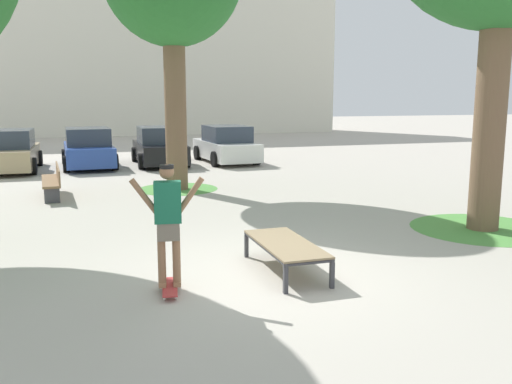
# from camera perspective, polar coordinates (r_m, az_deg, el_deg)

# --- Properties ---
(ground_plane) EXTENTS (120.00, 120.00, 0.00)m
(ground_plane) POSITION_cam_1_polar(r_m,az_deg,el_deg) (8.56, 1.87, -8.39)
(ground_plane) COLOR #B2AA9E
(building_facade) EXTENTS (31.18, 4.00, 12.12)m
(building_facade) POSITION_cam_1_polar(r_m,az_deg,el_deg) (40.87, -14.04, 14.32)
(building_facade) COLOR silver
(building_facade) RESTS_ON ground
(skate_box) EXTENTS (0.77, 1.90, 0.46)m
(skate_box) POSITION_cam_1_polar(r_m,az_deg,el_deg) (8.55, 3.06, -5.52)
(skate_box) COLOR #38383D
(skate_box) RESTS_ON ground
(skateboard) EXTENTS (0.32, 0.82, 0.09)m
(skateboard) POSITION_cam_1_polar(r_m,az_deg,el_deg) (7.82, -8.87, -9.69)
(skateboard) COLOR #B23333
(skateboard) RESTS_ON ground
(skater) EXTENTS (1.00, 0.33, 1.69)m
(skater) POSITION_cam_1_polar(r_m,az_deg,el_deg) (7.55, -9.07, -2.55)
(skater) COLOR #8E6647
(skater) RESTS_ON skateboard
(grass_patch_near_right) EXTENTS (2.88, 2.88, 0.01)m
(grass_patch_near_right) POSITION_cam_1_polar(r_m,az_deg,el_deg) (12.25, 22.29, -3.51)
(grass_patch_near_right) COLOR #519342
(grass_patch_near_right) RESTS_ON ground
(grass_patch_mid_back) EXTENTS (2.34, 2.34, 0.01)m
(grass_patch_mid_back) POSITION_cam_1_polar(r_m,az_deg,el_deg) (16.31, -8.10, 0.32)
(grass_patch_mid_back) COLOR #519342
(grass_patch_mid_back) RESTS_ON ground
(car_tan) EXTENTS (1.96, 4.22, 1.50)m
(car_tan) POSITION_cam_1_polar(r_m,az_deg,el_deg) (21.85, -24.01, 3.79)
(car_tan) COLOR tan
(car_tan) RESTS_ON ground
(car_blue) EXTENTS (2.04, 4.26, 1.50)m
(car_blue) POSITION_cam_1_polar(r_m,az_deg,el_deg) (22.04, -16.92, 4.26)
(car_blue) COLOR #28479E
(car_blue) RESTS_ON ground
(car_black) EXTENTS (1.92, 4.20, 1.50)m
(car_black) POSITION_cam_1_polar(r_m,az_deg,el_deg) (22.23, -9.93, 4.58)
(car_black) COLOR black
(car_black) RESTS_ON ground
(car_white) EXTENTS (2.09, 4.29, 1.50)m
(car_white) POSITION_cam_1_polar(r_m,az_deg,el_deg) (22.69, -3.11, 4.82)
(car_white) COLOR silver
(car_white) RESTS_ON ground
(park_bench) EXTENTS (0.59, 2.42, 0.83)m
(park_bench) POSITION_cam_1_polar(r_m,az_deg,el_deg) (15.84, -20.23, 1.15)
(park_bench) COLOR brown
(park_bench) RESTS_ON ground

